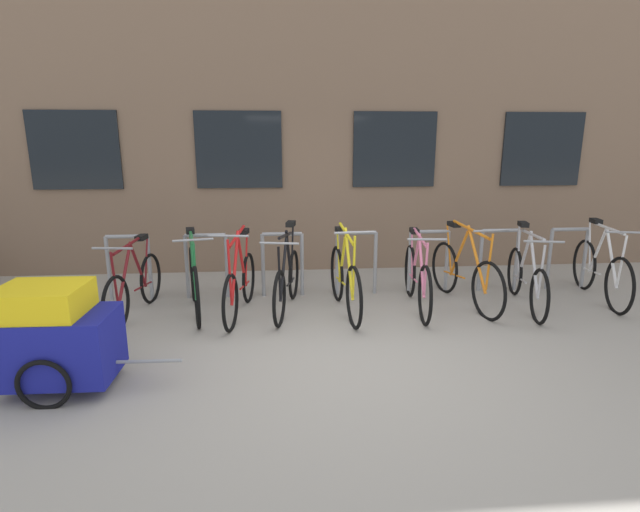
% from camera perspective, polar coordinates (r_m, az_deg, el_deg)
% --- Properties ---
extents(ground_plane, '(42.00, 42.00, 0.00)m').
position_cam_1_polar(ground_plane, '(4.87, 2.77, -11.51)').
color(ground_plane, '#9E998E').
extents(storefront_building, '(28.00, 6.19, 5.66)m').
position_cam_1_polar(storefront_building, '(10.69, -1.66, 17.71)').
color(storefront_building, '#7A604C').
rests_on(storefront_building, ground).
extents(bike_rack, '(6.57, 0.05, 0.88)m').
position_cam_1_polar(bike_rack, '(6.54, 4.33, -0.05)').
color(bike_rack, gray).
rests_on(bike_rack, ground).
extents(bicycle_maroon, '(0.44, 1.68, 0.96)m').
position_cam_1_polar(bicycle_maroon, '(6.18, -21.08, -3.34)').
color(bicycle_maroon, black).
rests_on(bicycle_maroon, ground).
extents(bicycle_orange, '(0.44, 1.79, 1.08)m').
position_cam_1_polar(bicycle_orange, '(6.43, 16.75, -2.06)').
color(bicycle_orange, black).
rests_on(bicycle_orange, ground).
extents(bicycle_white, '(0.50, 1.72, 1.05)m').
position_cam_1_polar(bicycle_white, '(7.33, 30.27, -1.50)').
color(bicycle_white, black).
rests_on(bicycle_white, ground).
extents(bicycle_yellow, '(0.44, 1.72, 1.11)m').
position_cam_1_polar(bicycle_yellow, '(5.89, 2.94, -2.90)').
color(bicycle_yellow, black).
rests_on(bicycle_yellow, ground).
extents(bicycle_silver, '(0.53, 1.72, 1.05)m').
position_cam_1_polar(bicycle_silver, '(6.60, 23.22, -2.39)').
color(bicycle_silver, black).
rests_on(bicycle_silver, ground).
extents(bicycle_green, '(0.51, 1.68, 1.02)m').
position_cam_1_polar(bicycle_green, '(6.07, -14.65, -2.87)').
color(bicycle_green, black).
rests_on(bicycle_green, ground).
extents(bicycle_pink, '(0.44, 1.75, 1.01)m').
position_cam_1_polar(bicycle_pink, '(6.14, 11.40, -2.57)').
color(bicycle_pink, black).
rests_on(bicycle_pink, ground).
extents(bicycle_red, '(0.44, 1.64, 1.09)m').
position_cam_1_polar(bicycle_red, '(5.88, -9.43, -3.30)').
color(bicycle_red, black).
rests_on(bicycle_red, ground).
extents(bicycle_black, '(0.48, 1.64, 1.08)m').
position_cam_1_polar(bicycle_black, '(5.96, -3.91, -2.93)').
color(bicycle_black, black).
rests_on(bicycle_black, ground).
extents(bike_trailer, '(1.46, 0.71, 0.93)m').
position_cam_1_polar(bike_trailer, '(4.64, -28.75, -8.31)').
color(bike_trailer, navy).
rests_on(bike_trailer, ground).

